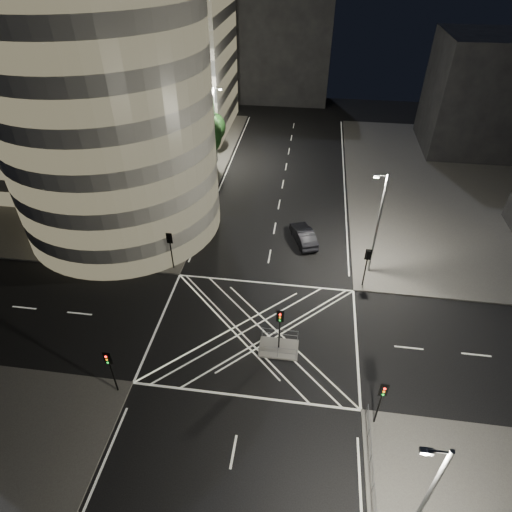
# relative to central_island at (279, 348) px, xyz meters

# --- Properties ---
(ground) EXTENTS (120.00, 120.00, 0.00)m
(ground) POSITION_rel_central_island_xyz_m (-2.00, 1.50, -0.07)
(ground) COLOR black
(ground) RESTS_ON ground
(sidewalk_far_left) EXTENTS (42.00, 42.00, 0.15)m
(sidewalk_far_left) POSITION_rel_central_island_xyz_m (-31.00, 28.50, 0.00)
(sidewalk_far_left) COLOR #4D4A48
(sidewalk_far_left) RESTS_ON ground
(central_island) EXTENTS (3.00, 2.00, 0.15)m
(central_island) POSITION_rel_central_island_xyz_m (0.00, 0.00, 0.00)
(central_island) COLOR slate
(central_island) RESTS_ON ground
(office_tower_curved) EXTENTS (30.00, 29.00, 27.20)m
(office_tower_curved) POSITION_rel_central_island_xyz_m (-22.74, 20.24, 12.58)
(office_tower_curved) COLOR gray
(office_tower_curved) RESTS_ON sidewalk_far_left
(office_block_rear) EXTENTS (24.00, 16.00, 22.00)m
(office_block_rear) POSITION_rel_central_island_xyz_m (-24.00, 43.50, 11.07)
(office_block_rear) COLOR gray
(office_block_rear) RESTS_ON sidewalk_far_left
(building_right_far) EXTENTS (14.00, 12.00, 15.00)m
(building_right_far) POSITION_rel_central_island_xyz_m (24.00, 41.50, 7.58)
(building_right_far) COLOR black
(building_right_far) RESTS_ON sidewalk_far_right
(building_far_end) EXTENTS (18.00, 8.00, 18.00)m
(building_far_end) POSITION_rel_central_island_xyz_m (-6.00, 59.50, 8.93)
(building_far_end) COLOR black
(building_far_end) RESTS_ON ground
(tree_a) EXTENTS (4.53, 4.53, 7.56)m
(tree_a) POSITION_rel_central_island_xyz_m (-12.50, 10.50, 5.01)
(tree_a) COLOR black
(tree_a) RESTS_ON sidewalk_far_left
(tree_b) EXTENTS (4.71, 4.71, 7.20)m
(tree_b) POSITION_rel_central_island_xyz_m (-12.50, 16.50, 4.57)
(tree_b) COLOR black
(tree_b) RESTS_ON sidewalk_far_left
(tree_c) EXTENTS (4.56, 4.56, 6.92)m
(tree_c) POSITION_rel_central_island_xyz_m (-12.50, 22.50, 4.36)
(tree_c) COLOR black
(tree_c) RESTS_ON sidewalk_far_left
(tree_d) EXTENTS (4.95, 4.95, 7.90)m
(tree_d) POSITION_rel_central_island_xyz_m (-12.50, 28.50, 5.12)
(tree_d) COLOR black
(tree_d) RESTS_ON sidewalk_far_left
(tree_e) EXTENTS (3.44, 3.44, 5.65)m
(tree_e) POSITION_rel_central_island_xyz_m (-12.50, 34.50, 3.73)
(tree_e) COLOR black
(tree_e) RESTS_ON sidewalk_far_left
(traffic_signal_fl) EXTENTS (0.55, 0.22, 4.00)m
(traffic_signal_fl) POSITION_rel_central_island_xyz_m (-10.80, 8.30, 2.84)
(traffic_signal_fl) COLOR black
(traffic_signal_fl) RESTS_ON sidewalk_far_left
(traffic_signal_nl) EXTENTS (0.55, 0.22, 4.00)m
(traffic_signal_nl) POSITION_rel_central_island_xyz_m (-10.80, -5.30, 2.84)
(traffic_signal_nl) COLOR black
(traffic_signal_nl) RESTS_ON sidewalk_near_left
(traffic_signal_fr) EXTENTS (0.55, 0.22, 4.00)m
(traffic_signal_fr) POSITION_rel_central_island_xyz_m (6.80, 8.30, 2.84)
(traffic_signal_fr) COLOR black
(traffic_signal_fr) RESTS_ON sidewalk_far_right
(traffic_signal_nr) EXTENTS (0.55, 0.22, 4.00)m
(traffic_signal_nr) POSITION_rel_central_island_xyz_m (6.80, -5.30, 2.84)
(traffic_signal_nr) COLOR black
(traffic_signal_nr) RESTS_ON sidewalk_near_right
(traffic_signal_island) EXTENTS (0.55, 0.22, 4.00)m
(traffic_signal_island) POSITION_rel_central_island_xyz_m (0.00, 0.00, 2.84)
(traffic_signal_island) COLOR black
(traffic_signal_island) RESTS_ON central_island
(street_lamp_left_near) EXTENTS (1.25, 0.25, 10.00)m
(street_lamp_left_near) POSITION_rel_central_island_xyz_m (-11.44, 13.50, 5.47)
(street_lamp_left_near) COLOR slate
(street_lamp_left_near) RESTS_ON sidewalk_far_left
(street_lamp_left_far) EXTENTS (1.25, 0.25, 10.00)m
(street_lamp_left_far) POSITION_rel_central_island_xyz_m (-11.44, 31.50, 5.47)
(street_lamp_left_far) COLOR slate
(street_lamp_left_far) RESTS_ON sidewalk_far_left
(street_lamp_right_far) EXTENTS (1.25, 0.25, 10.00)m
(street_lamp_right_far) POSITION_rel_central_island_xyz_m (7.44, 10.50, 5.47)
(street_lamp_right_far) COLOR slate
(street_lamp_right_far) RESTS_ON sidewalk_far_right
(street_lamp_right_near) EXTENTS (1.25, 0.25, 10.00)m
(street_lamp_right_near) POSITION_rel_central_island_xyz_m (7.44, -12.50, 5.47)
(street_lamp_right_near) COLOR slate
(street_lamp_right_near) RESTS_ON sidewalk_near_right
(railing_near_right) EXTENTS (0.06, 11.70, 1.10)m
(railing_near_right) POSITION_rel_central_island_xyz_m (6.30, -10.65, 0.62)
(railing_near_right) COLOR slate
(railing_near_right) RESTS_ON sidewalk_near_right
(railing_island_south) EXTENTS (2.80, 0.06, 1.10)m
(railing_island_south) POSITION_rel_central_island_xyz_m (0.00, -0.90, 0.62)
(railing_island_south) COLOR slate
(railing_island_south) RESTS_ON central_island
(railing_island_north) EXTENTS (2.80, 0.06, 1.10)m
(railing_island_north) POSITION_rel_central_island_xyz_m (0.00, 0.90, 0.62)
(railing_island_north) COLOR slate
(railing_island_north) RESTS_ON central_island
(sedan) EXTENTS (3.27, 5.13, 1.60)m
(sedan) POSITION_rel_central_island_xyz_m (1.15, 14.46, 0.72)
(sedan) COLOR black
(sedan) RESTS_ON ground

